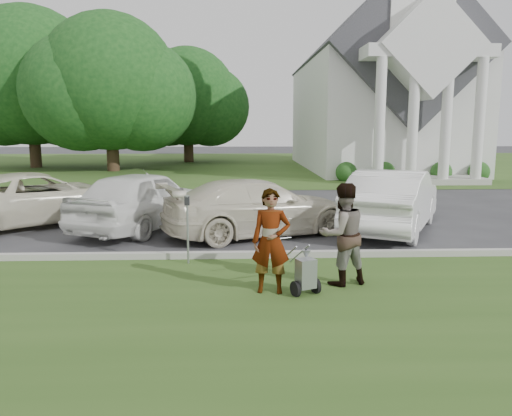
{
  "coord_description": "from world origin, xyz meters",
  "views": [
    {
      "loc": [
        -0.16,
        -9.9,
        2.83
      ],
      "look_at": [
        0.22,
        0.0,
        1.19
      ],
      "focal_mm": 35.0,
      "sensor_mm": 36.0,
      "label": 1
    }
  ],
  "objects": [
    {
      "name": "grass_strip",
      "position": [
        0.0,
        -3.0,
        0.01
      ],
      "size": [
        80.0,
        7.0,
        0.01
      ],
      "primitive_type": "cube",
      "color": "#304F1B",
      "rests_on": "ground"
    },
    {
      "name": "ground",
      "position": [
        0.0,
        0.0,
        0.0
      ],
      "size": [
        120.0,
        120.0,
        0.0
      ],
      "primitive_type": "plane",
      "color": "#333335",
      "rests_on": "ground"
    },
    {
      "name": "church",
      "position": [
        9.0,
        23.11,
        5.94
      ],
      "size": [
        9.19,
        19.0,
        24.1
      ],
      "color": "white",
      "rests_on": "ground"
    },
    {
      "name": "car_a",
      "position": [
        -5.94,
        4.67,
        0.75
      ],
      "size": [
        5.75,
        5.45,
        1.51
      ],
      "primitive_type": "imported",
      "rotation": [
        0.0,
        0.0,
        2.29
      ],
      "color": "beige",
      "rests_on": "ground"
    },
    {
      "name": "church_lawn",
      "position": [
        0.0,
        27.0,
        0.01
      ],
      "size": [
        80.0,
        30.0,
        0.01
      ],
      "primitive_type": "cube",
      "color": "#304F1B",
      "rests_on": "ground"
    },
    {
      "name": "car_d",
      "position": [
        4.06,
        3.32,
        0.83
      ],
      "size": [
        3.91,
        5.31,
        1.67
      ],
      "primitive_type": "imported",
      "rotation": [
        0.0,
        0.0,
        2.66
      ],
      "color": "white",
      "rests_on": "ground"
    },
    {
      "name": "parking_meter_near",
      "position": [
        -1.18,
        0.16,
        0.9
      ],
      "size": [
        0.1,
        0.09,
        1.43
      ],
      "color": "#95989D",
      "rests_on": "ground"
    },
    {
      "name": "tree_left",
      "position": [
        -8.01,
        21.99,
        5.11
      ],
      "size": [
        10.63,
        8.4,
        9.71
      ],
      "color": "#332316",
      "rests_on": "ground"
    },
    {
      "name": "tree_back",
      "position": [
        -4.01,
        29.99,
        4.73
      ],
      "size": [
        9.61,
        7.6,
        8.89
      ],
      "color": "#332316",
      "rests_on": "ground"
    },
    {
      "name": "curb",
      "position": [
        0.0,
        0.55,
        0.07
      ],
      "size": [
        80.0,
        0.18,
        0.15
      ],
      "primitive_type": "cube",
      "color": "#9E9E93",
      "rests_on": "ground"
    },
    {
      "name": "car_b",
      "position": [
        -2.76,
        3.82,
        0.82
      ],
      "size": [
        3.74,
        5.21,
        1.65
      ],
      "primitive_type": "imported",
      "rotation": [
        0.0,
        0.0,
        2.72
      ],
      "color": "white",
      "rests_on": "ground"
    },
    {
      "name": "person_left",
      "position": [
        0.4,
        -1.71,
        0.89
      ],
      "size": [
        0.7,
        0.51,
        1.78
      ],
      "primitive_type": "imported",
      "rotation": [
        0.0,
        0.0,
        -0.13
      ],
      "color": "#999999",
      "rests_on": "ground"
    },
    {
      "name": "striping_cart",
      "position": [
        0.98,
        -1.85,
        0.36
      ],
      "size": [
        0.71,
        0.98,
        0.85
      ],
      "rotation": [
        0.0,
        0.0,
        0.42
      ],
      "color": "black",
      "rests_on": "ground"
    },
    {
      "name": "tree_far",
      "position": [
        -14.01,
        24.99,
        5.69
      ],
      "size": [
        11.64,
        9.2,
        10.73
      ],
      "color": "#332316",
      "rests_on": "ground"
    },
    {
      "name": "car_c",
      "position": [
        0.4,
        2.89,
        0.73
      ],
      "size": [
        5.44,
        3.77,
        1.46
      ],
      "primitive_type": "imported",
      "rotation": [
        0.0,
        0.0,
        1.95
      ],
      "color": "beige",
      "rests_on": "ground"
    },
    {
      "name": "person_right",
      "position": [
        1.7,
        -1.31,
        0.91
      ],
      "size": [
        1.06,
        0.94,
        1.83
      ],
      "primitive_type": "imported",
      "rotation": [
        0.0,
        0.0,
        3.47
      ],
      "color": "#999999",
      "rests_on": "ground"
    }
  ]
}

